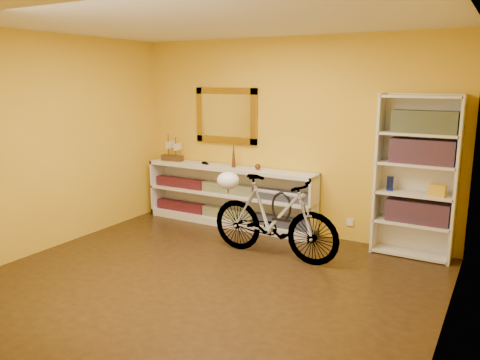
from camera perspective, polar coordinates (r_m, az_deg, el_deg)
The scene contains 24 objects.
floor at distance 5.08m, azimuth -4.01°, elevation -12.06°, with size 4.50×4.00×0.01m, color black.
ceiling at distance 4.67m, azimuth -4.51°, elevation 18.64°, with size 4.50×4.00×0.01m, color silver.
back_wall at distance 6.44m, azimuth 5.80°, elevation 5.15°, with size 4.50×0.01×2.60m, color gold.
left_wall at distance 6.24m, azimuth -21.75°, elevation 4.13°, with size 0.01×4.00×2.60m, color gold.
right_wall at distance 3.93m, azimuth 24.18°, elevation -0.24°, with size 0.01×4.00×2.60m, color gold.
gilt_mirror at distance 6.82m, azimuth -1.67°, elevation 7.69°, with size 0.98×0.06×0.78m, color olive.
wall_socket at distance 6.33m, azimuth 13.00°, elevation -4.94°, with size 0.09×0.01×0.09m, color silver.
console_unit at distance 6.81m, azimuth -1.31°, elevation -1.92°, with size 2.60×0.35×0.85m, color silver, non-canonical shape.
cd_row_lower at distance 6.86m, azimuth -1.38°, elevation -4.02°, with size 2.50×0.13×0.14m, color black.
cd_row_upper at distance 6.76m, azimuth -1.40°, elevation -1.05°, with size 2.50×0.13×0.14m, color navy.
model_ship at distance 7.24m, azimuth -8.13°, elevation 3.86°, with size 0.34×0.13×0.40m, color #3E2911, non-canonical shape.
toy_car at distance 6.93m, azimuth -4.18°, elevation 1.90°, with size 0.00×0.00×0.00m, color black.
bronze_ornament at distance 6.65m, azimuth -0.77°, elevation 3.06°, with size 0.06×0.06×0.36m, color #51301B.
decorative_orb at distance 6.49m, azimuth 2.14°, elevation 1.59°, with size 0.08×0.08×0.08m, color #51301B.
bookcase at distance 5.86m, azimuth 20.26°, elevation 0.31°, with size 0.90×0.30×1.90m, color silver, non-canonical shape.
book_row_a at distance 5.94m, azimuth 20.45°, elevation -3.57°, with size 0.70×0.22×0.26m, color maroon.
book_row_b at distance 5.80m, azimuth 20.96°, elevation 3.21°, with size 0.70×0.22×0.28m, color maroon.
book_row_c at distance 5.77m, azimuth 21.21°, elevation 6.50°, with size 0.70×0.22×0.25m, color #174351.
travel_mug at distance 5.91m, azimuth 17.49°, elevation -0.39°, with size 0.08×0.08×0.17m, color navy.
red_tin at distance 5.84m, azimuth 18.79°, elevation 6.32°, with size 0.13×0.13×0.17m, color maroon.
yellow_bag at distance 5.81m, azimuth 22.53°, elevation -1.15°, with size 0.17×0.12×0.13m, color gold.
bicycle at distance 5.57m, azimuth 4.05°, elevation -4.47°, with size 1.65×0.43×0.97m, color silver.
helmet at distance 5.79m, azimuth -1.44°, elevation -0.06°, with size 0.28×0.27×0.21m, color white.
u_lock at distance 5.49m, azimuth 4.97°, elevation -3.16°, with size 0.25×0.25×0.03m, color black.
Camera 1 is at (2.60, -3.84, 2.06)m, focal length 35.73 mm.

